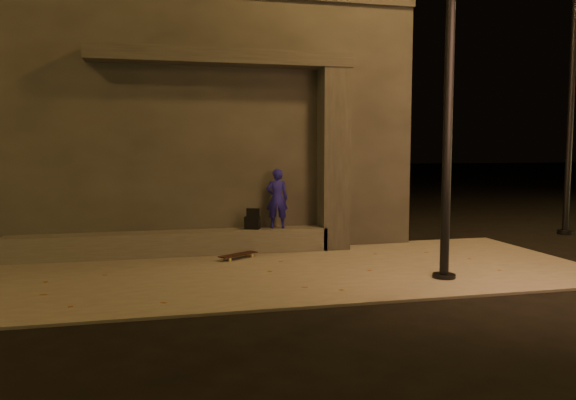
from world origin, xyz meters
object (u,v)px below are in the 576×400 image
object	(u,v)px
backpack	(252,222)
skateboard	(238,255)
column	(333,160)
street_lamp_0	(451,18)
skateboarder	(277,198)

from	to	relation	value
backpack	skateboard	bearing A→B (deg)	-98.09
column	street_lamp_0	distance (m)	3.75
column	backpack	xyz separation A→B (m)	(-1.66, 0.00, -1.21)
skateboarder	backpack	bearing A→B (deg)	10.28
skateboarder	street_lamp_0	xyz separation A→B (m)	(2.05, -2.91, 2.95)
skateboard	street_lamp_0	xyz separation A→B (m)	(2.93, -2.26, 3.92)
skateboarder	backpack	size ratio (longest dim) A/B	2.85
skateboarder	street_lamp_0	size ratio (longest dim) A/B	0.17
backpack	street_lamp_0	size ratio (longest dim) A/B	0.06
column	skateboard	bearing A→B (deg)	-162.32
skateboarder	skateboard	xyz separation A→B (m)	(-0.88, -0.65, -0.97)
column	skateboarder	size ratio (longest dim) A/B	3.05
street_lamp_0	skateboarder	bearing A→B (deg)	125.15
backpack	street_lamp_0	world-z (taller)	street_lamp_0
skateboarder	backpack	xyz separation A→B (m)	(-0.50, 0.00, -0.45)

